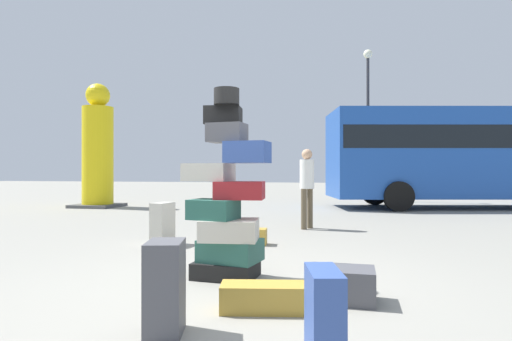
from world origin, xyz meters
TOP-DOWN VIEW (x-y plane):
  - ground_plane at (0.00, 0.00)m, footprint 80.00×80.00m
  - suitcase_tower at (-0.22, 0.27)m, footprint 1.02×0.63m
  - suitcase_charcoal_foreground_near at (1.05, -0.33)m, footprint 0.60×0.43m
  - suitcase_charcoal_foreground_far at (-0.22, -1.40)m, footprint 0.34×0.41m
  - suitcase_tan_behind_tower at (-0.51, 2.38)m, footprint 0.71×0.34m
  - suitcase_navy_upright_blue at (0.95, -1.83)m, footprint 0.26×0.43m
  - suitcase_cream_white_trunk at (-1.84, 2.11)m, footprint 0.29×0.44m
  - suitcase_tan_left_side at (0.39, -0.75)m, footprint 0.77×0.41m
  - person_bearded_onlooker at (0.32, 4.43)m, footprint 0.30×0.31m
  - yellow_dummy_statue at (-6.99, 8.31)m, footprint 1.41×1.41m
  - parked_bus at (5.60, 10.63)m, footprint 10.30×4.51m
  - lamp_post at (2.05, 13.12)m, footprint 0.36×0.36m

SIDE VIEW (x-z plane):
  - ground_plane at x=0.00m, z-range 0.00..0.00m
  - suitcase_tan_left_side at x=0.39m, z-range 0.00..0.23m
  - suitcase_tan_behind_tower at x=-0.51m, z-range 0.00..0.26m
  - suitcase_charcoal_foreground_near at x=1.05m, z-range 0.00..0.30m
  - suitcase_navy_upright_blue at x=0.95m, z-range 0.00..0.63m
  - suitcase_cream_white_trunk at x=-1.84m, z-range 0.00..0.68m
  - suitcase_charcoal_foreground_far at x=-0.22m, z-range 0.00..0.68m
  - suitcase_tower at x=-0.22m, z-range -0.23..1.89m
  - person_bearded_onlooker at x=0.32m, z-range 0.16..1.82m
  - parked_bus at x=5.60m, z-range 0.26..3.41m
  - yellow_dummy_statue at x=-6.99m, z-range -0.23..3.91m
  - lamp_post at x=2.05m, z-range 0.93..7.05m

